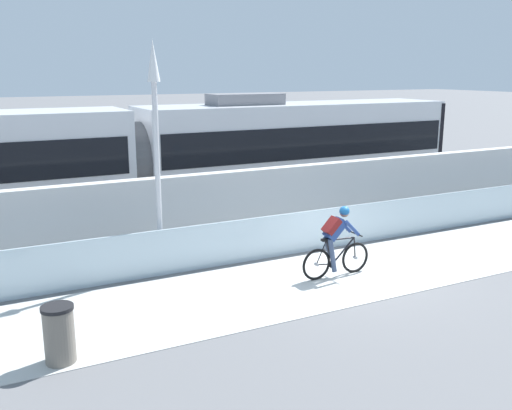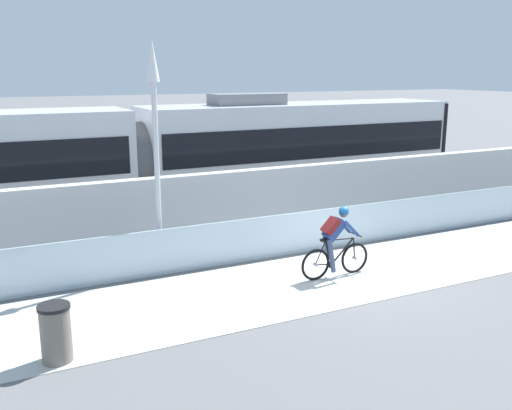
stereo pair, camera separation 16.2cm
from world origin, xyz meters
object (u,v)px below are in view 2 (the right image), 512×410
object	(u,v)px
tram	(135,160)
lamp_post_antenna	(155,129)
trash_bin	(56,333)
cyclist_on_bike	(336,243)

from	to	relation	value
tram	lamp_post_antenna	bearing A→B (deg)	-98.46
trash_bin	lamp_post_antenna	bearing A→B (deg)	51.00
lamp_post_antenna	trash_bin	size ratio (longest dim) A/B	5.42
cyclist_on_bike	lamp_post_antenna	distance (m)	4.73
tram	trash_bin	distance (m)	8.92
trash_bin	tram	bearing A→B (deg)	66.92
tram	cyclist_on_bike	size ratio (longest dim) A/B	12.75
tram	cyclist_on_bike	bearing A→B (deg)	-68.55
cyclist_on_bike	tram	bearing A→B (deg)	111.45
tram	lamp_post_antenna	world-z (taller)	lamp_post_antenna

